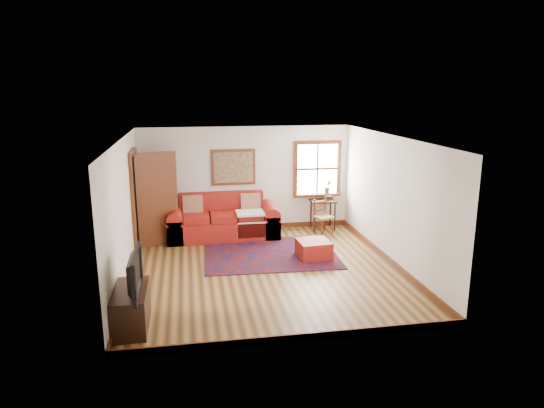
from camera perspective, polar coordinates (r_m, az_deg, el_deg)
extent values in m
plane|color=#4A2D13|center=(9.31, -0.87, -7.73)|extent=(5.50, 5.50, 0.00)
cube|color=silver|center=(11.59, -3.09, 2.95)|extent=(5.00, 0.04, 2.50)
cube|color=silver|center=(6.34, 3.12, -6.07)|extent=(5.00, 0.04, 2.50)
cube|color=silver|center=(8.89, -17.01, -0.90)|extent=(0.04, 5.50, 2.50)
cube|color=silver|center=(9.64, 13.93, 0.39)|extent=(0.04, 5.50, 2.50)
cube|color=white|center=(8.72, -0.93, 7.77)|extent=(5.00, 5.50, 0.04)
cube|color=#5F2A14|center=(11.86, -3.01, -2.73)|extent=(5.00, 0.03, 0.12)
cube|color=#5F2A14|center=(9.25, -16.41, -8.06)|extent=(0.03, 5.50, 0.12)
cube|color=#5F2A14|center=(9.97, 13.46, -6.29)|extent=(0.03, 5.50, 0.12)
cube|color=white|center=(11.88, 5.33, 4.15)|extent=(1.00, 0.02, 1.20)
cube|color=#5F2A14|center=(11.78, 5.42, 7.23)|extent=(1.18, 0.06, 0.09)
cube|color=#5F2A14|center=(11.99, 5.29, 1.09)|extent=(1.18, 0.06, 0.09)
cube|color=#5F2A14|center=(11.74, 2.78, 4.07)|extent=(0.09, 0.06, 1.20)
cube|color=#5F2A14|center=(12.02, 7.87, 4.19)|extent=(0.09, 0.06, 1.20)
cube|color=#5F2A14|center=(11.87, 5.35, 4.14)|extent=(1.00, 0.04, 0.05)
cube|color=#5F2A14|center=(11.92, 5.38, 1.14)|extent=(1.15, 0.20, 0.04)
imported|color=#2C6D26|center=(11.93, 6.58, 2.03)|extent=(0.18, 0.15, 0.33)
cube|color=black|center=(10.49, -15.89, 0.06)|extent=(0.02, 0.90, 2.05)
cube|color=#5F2A14|center=(10.01, -15.99, -0.59)|extent=(0.06, 0.09, 2.05)
cube|color=#5F2A14|center=(10.97, -15.50, 0.66)|extent=(0.06, 0.09, 2.05)
cube|color=#5F2A14|center=(10.30, -16.11, 5.86)|extent=(0.06, 1.08, 0.09)
cube|color=#5F2A14|center=(10.74, -13.35, 0.52)|extent=(0.86, 0.35, 2.05)
cube|color=silver|center=(10.72, -13.38, 1.05)|extent=(0.56, 0.22, 1.33)
cube|color=#5F2A14|center=(11.49, -4.58, 4.34)|extent=(1.05, 0.04, 0.85)
cube|color=tan|center=(11.46, -4.56, 4.32)|extent=(0.92, 0.03, 0.72)
cube|color=#510E0B|center=(10.14, -0.23, -5.86)|extent=(2.80, 2.28, 0.02)
cube|color=maroon|center=(11.24, -5.76, -2.84)|extent=(2.52, 1.04, 0.44)
cube|color=maroon|center=(11.48, -5.97, 0.04)|extent=(1.96, 0.28, 0.55)
cube|color=maroon|center=(11.21, -11.31, -2.81)|extent=(0.35, 1.04, 0.55)
cube|color=maroon|center=(11.35, -0.30, -2.32)|extent=(0.35, 1.04, 0.55)
cube|color=gold|center=(11.27, -9.29, -0.14)|extent=(0.46, 0.22, 0.48)
cube|color=gold|center=(11.36, -2.54, 0.13)|extent=(0.46, 0.22, 0.48)
cube|color=silver|center=(11.01, -2.58, -1.04)|extent=(0.64, 0.57, 0.04)
cube|color=maroon|center=(9.93, 4.93, -5.30)|extent=(0.66, 0.66, 0.36)
cube|color=black|center=(11.81, 6.03, 0.36)|extent=(0.60, 0.45, 0.04)
cylinder|color=black|center=(11.66, 5.06, -1.61)|extent=(0.04, 0.04, 0.68)
cylinder|color=black|center=(11.80, 7.40, -1.49)|extent=(0.04, 0.04, 0.68)
cylinder|color=black|center=(12.01, 4.60, -1.16)|extent=(0.04, 0.04, 0.68)
cylinder|color=black|center=(12.14, 6.88, -1.05)|extent=(0.04, 0.04, 0.68)
cube|color=tan|center=(11.48, 6.06, -1.52)|extent=(0.49, 0.47, 0.04)
cylinder|color=#5F2A14|center=(11.33, 5.84, -2.85)|extent=(0.04, 0.04, 0.39)
cylinder|color=#5F2A14|center=(11.51, 7.13, -2.61)|extent=(0.04, 0.04, 0.39)
cylinder|color=#5F2A14|center=(11.51, 4.97, -1.46)|extent=(0.04, 0.04, 0.82)
cylinder|color=#5F2A14|center=(11.69, 6.26, -1.25)|extent=(0.04, 0.04, 0.82)
cube|color=#5F2A14|center=(11.54, 5.64, -0.27)|extent=(0.31, 0.14, 0.25)
cube|color=black|center=(7.42, -16.21, -11.68)|extent=(0.47, 1.04, 0.57)
imported|color=black|center=(7.07, -16.46, -7.81)|extent=(0.14, 1.04, 0.60)
cylinder|color=silver|center=(7.66, -15.69, -7.75)|extent=(0.12, 0.12, 0.18)
cylinder|color=#FFA53F|center=(7.68, -15.68, -7.96)|extent=(0.07, 0.07, 0.12)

